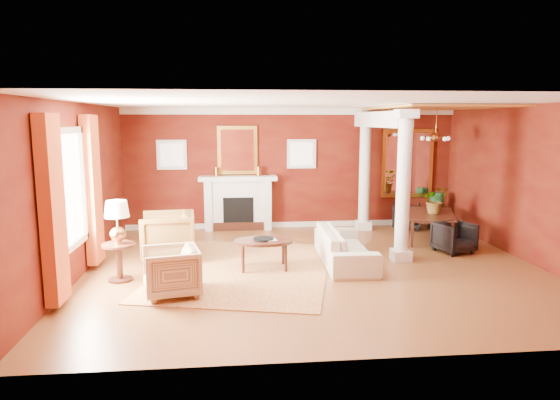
{
  "coord_description": "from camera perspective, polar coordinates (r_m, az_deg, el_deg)",
  "views": [
    {
      "loc": [
        -1.45,
        -8.53,
        2.6
      ],
      "look_at": [
        -0.56,
        0.51,
        1.15
      ],
      "focal_mm": 32.0,
      "sensor_mm": 36.0,
      "label": 1
    }
  ],
  "objects": [
    {
      "name": "crown_trim",
      "position": [
        12.08,
        1.32,
        10.12
      ],
      "size": [
        8.0,
        0.08,
        0.16
      ],
      "primitive_type": "cube",
      "color": "silver",
      "rests_on": "room_shell"
    },
    {
      "name": "fireplace",
      "position": [
        12.01,
        -4.8,
        -0.33
      ],
      "size": [
        1.85,
        0.42,
        1.29
      ],
      "color": "silver",
      "rests_on": "ground"
    },
    {
      "name": "left_window",
      "position": [
        8.38,
        -22.49,
        0.31
      ],
      "size": [
        0.21,
        2.55,
        2.6
      ],
      "color": "white",
      "rests_on": "room_shell"
    },
    {
      "name": "dining_mirror",
      "position": [
        12.79,
        14.35,
        4.08
      ],
      "size": [
        1.3,
        0.07,
        1.7
      ],
      "color": "gold",
      "rests_on": "room_shell"
    },
    {
      "name": "column_back",
      "position": [
        12.01,
        9.66,
        3.34
      ],
      "size": [
        0.36,
        0.36,
        2.8
      ],
      "color": "silver",
      "rests_on": "ground"
    },
    {
      "name": "armchair_leopard",
      "position": [
        9.64,
        -12.71,
        -3.77
      ],
      "size": [
        0.98,
        1.03,
        0.99
      ],
      "primitive_type": "imported",
      "rotation": [
        0.0,
        0.0,
        -1.49
      ],
      "color": "black",
      "rests_on": "ground"
    },
    {
      "name": "armchair_stripe",
      "position": [
        7.68,
        -12.33,
        -7.74
      ],
      "size": [
        0.89,
        0.93,
        0.81
      ],
      "primitive_type": "imported",
      "rotation": [
        0.0,
        0.0,
        -1.36
      ],
      "color": "tan",
      "rests_on": "ground"
    },
    {
      "name": "header_beam",
      "position": [
        10.89,
        11.35,
        9.0
      ],
      "size": [
        0.3,
        3.2,
        0.32
      ],
      "primitive_type": "cube",
      "color": "silver",
      "rests_on": "column_front"
    },
    {
      "name": "coffee_table",
      "position": [
        8.79,
        -1.88,
        -4.87
      ],
      "size": [
        1.05,
        1.05,
        0.53
      ],
      "rotation": [
        0.0,
        0.0,
        -0.06
      ],
      "color": "black",
      "rests_on": "ground"
    },
    {
      "name": "rug",
      "position": [
        8.9,
        -4.07,
        -7.89
      ],
      "size": [
        3.68,
        4.4,
        0.02
      ],
      "primitive_type": "cube",
      "rotation": [
        0.0,
        0.0,
        -0.23
      ],
      "color": "maroon",
      "rests_on": "ground"
    },
    {
      "name": "flank_window_right",
      "position": [
        12.14,
        2.48,
        5.29
      ],
      "size": [
        0.7,
        0.07,
        0.7
      ],
      "color": "silver",
      "rests_on": "room_shell"
    },
    {
      "name": "room_shell",
      "position": [
        8.67,
        4.06,
        5.2
      ],
      "size": [
        8.04,
        7.04,
        2.92
      ],
      "color": "#60210D",
      "rests_on": "ground"
    },
    {
      "name": "dining_chair_near",
      "position": [
        10.5,
        19.3,
        -3.9
      ],
      "size": [
        0.81,
        0.78,
        0.67
      ],
      "primitive_type": "imported",
      "rotation": [
        0.0,
        0.0,
        0.31
      ],
      "color": "black",
      "rests_on": "ground"
    },
    {
      "name": "ground",
      "position": [
        9.03,
        3.91,
        -7.68
      ],
      "size": [
        8.0,
        8.0,
        0.0
      ],
      "primitive_type": "plane",
      "color": "brown",
      "rests_on": "ground"
    },
    {
      "name": "potted_plant",
      "position": [
        11.26,
        17.4,
        1.41
      ],
      "size": [
        0.53,
        0.59,
        0.46
      ],
      "primitive_type": "imported",
      "rotation": [
        0.0,
        0.0,
        -0.0
      ],
      "color": "#26591E",
      "rests_on": "dining_table"
    },
    {
      "name": "side_table",
      "position": [
        8.49,
        -18.06,
        -3.12
      ],
      "size": [
        0.53,
        0.53,
        1.33
      ],
      "rotation": [
        0.0,
        0.0,
        0.17
      ],
      "color": "black",
      "rests_on": "ground"
    },
    {
      "name": "chandelier",
      "position": [
        11.21,
        17.36,
        6.86
      ],
      "size": [
        0.6,
        0.62,
        0.75
      ],
      "color": "#A46933",
      "rests_on": "room_shell"
    },
    {
      "name": "dining_chair_far",
      "position": [
        12.48,
        14.23,
        -1.65
      ],
      "size": [
        0.82,
        0.79,
        0.68
      ],
      "primitive_type": "imported",
      "rotation": [
        0.0,
        0.0,
        2.82
      ],
      "color": "black",
      "rests_on": "ground"
    },
    {
      "name": "base_trim",
      "position": [
        12.34,
        1.28,
        -2.81
      ],
      "size": [
        8.0,
        0.08,
        0.12
      ],
      "primitive_type": "cube",
      "color": "silver",
      "rests_on": "ground"
    },
    {
      "name": "dining_table",
      "position": [
        11.4,
        17.04,
        -2.08
      ],
      "size": [
        1.15,
        1.8,
        0.95
      ],
      "primitive_type": "imported",
      "rotation": [
        0.0,
        0.0,
        1.22
      ],
      "color": "black",
      "rests_on": "ground"
    },
    {
      "name": "column_front",
      "position": [
        9.45,
        13.93,
        1.67
      ],
      "size": [
        0.36,
        0.36,
        2.8
      ],
      "color": "silver",
      "rests_on": "ground"
    },
    {
      "name": "sofa",
      "position": [
        9.25,
        7.47,
        -4.65
      ],
      "size": [
        0.69,
        2.16,
        0.84
      ],
      "primitive_type": "imported",
      "rotation": [
        0.0,
        0.0,
        1.54
      ],
      "color": "beige",
      "rests_on": "ground"
    },
    {
      "name": "green_urn",
      "position": [
        12.72,
        17.4,
        -1.53
      ],
      "size": [
        0.37,
        0.37,
        0.9
      ],
      "color": "#164426",
      "rests_on": "ground"
    },
    {
      "name": "coffee_book",
      "position": [
        8.7,
        -1.53,
        -3.91
      ],
      "size": [
        0.17,
        0.04,
        0.23
      ],
      "primitive_type": "imported",
      "rotation": [
        0.0,
        0.0,
        0.13
      ],
      "color": "black",
      "rests_on": "coffee_table"
    },
    {
      "name": "flank_window_left",
      "position": [
        12.1,
        -12.27,
        5.08
      ],
      "size": [
        0.7,
        0.07,
        0.7
      ],
      "color": "silver",
      "rests_on": "room_shell"
    },
    {
      "name": "overmantel_mirror",
      "position": [
        12.0,
        -4.89,
        5.7
      ],
      "size": [
        0.95,
        0.07,
        1.15
      ],
      "color": "gold",
      "rests_on": "fireplace"
    },
    {
      "name": "amber_ceiling",
      "position": [
        11.15,
        17.38,
        10.06
      ],
      "size": [
        2.3,
        3.4,
        0.04
      ],
      "primitive_type": "cube",
      "color": "gold",
      "rests_on": "room_shell"
    }
  ]
}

